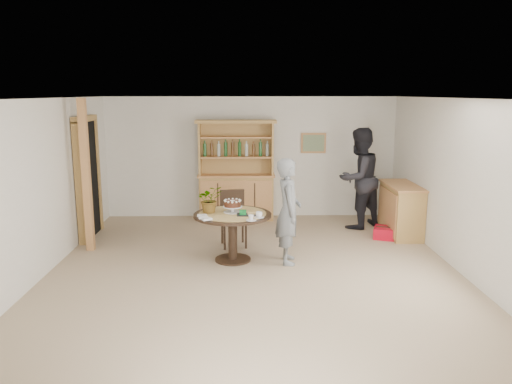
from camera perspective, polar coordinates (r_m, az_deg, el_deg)
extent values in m
plane|color=tan|center=(7.31, -0.24, -9.36)|extent=(7.00, 7.00, 0.00)
cube|color=white|center=(10.42, -0.60, 3.98)|extent=(6.00, 0.04, 2.50)
cube|color=white|center=(3.59, 0.78, -10.41)|extent=(6.00, 0.04, 2.50)
cube|color=white|center=(7.53, -23.71, 0.18)|extent=(0.04, 7.00, 2.50)
cube|color=white|center=(7.63, 22.90, 0.38)|extent=(0.04, 7.00, 2.50)
cube|color=white|center=(6.84, -0.26, 10.65)|extent=(6.00, 7.00, 0.04)
cube|color=tan|center=(10.45, 6.58, 5.58)|extent=(0.52, 0.03, 0.42)
cube|color=#59724C|center=(10.43, 6.59, 5.57)|extent=(0.44, 0.02, 0.34)
cube|color=black|center=(9.40, -18.71, 1.34)|extent=(0.10, 0.90, 2.10)
cube|color=tan|center=(8.92, -19.53, 0.79)|extent=(0.12, 0.10, 2.10)
cube|color=tan|center=(9.86, -17.75, 1.85)|extent=(0.12, 0.10, 2.10)
cube|color=tan|center=(9.28, -19.01, 7.93)|extent=(0.12, 1.10, 0.10)
cube|color=tan|center=(8.54, -18.83, 1.75)|extent=(0.12, 0.12, 2.50)
cube|color=tan|center=(10.30, -2.24, -0.63)|extent=(1.50, 0.50, 0.90)
cube|color=tan|center=(10.21, -2.26, 1.95)|extent=(1.56, 0.54, 0.04)
cube|color=tan|center=(10.24, -2.27, 5.08)|extent=(1.50, 0.04, 1.06)
cube|color=tan|center=(10.13, -6.44, 4.95)|extent=(0.04, 0.34, 1.06)
cube|color=tan|center=(10.10, 1.87, 5.00)|extent=(0.04, 0.34, 1.06)
cube|color=tan|center=(10.11, -2.28, 4.03)|extent=(1.44, 0.32, 0.03)
cube|color=tan|center=(10.07, -2.30, 6.29)|extent=(1.44, 0.32, 0.03)
cube|color=tan|center=(10.04, -2.31, 8.05)|extent=(1.62, 0.40, 0.06)
cylinder|color=#194C1E|center=(10.11, -5.47, 4.88)|extent=(0.07, 0.07, 0.28)
cylinder|color=#4C2D14|center=(10.10, -4.56, 4.89)|extent=(0.07, 0.07, 0.28)
cylinder|color=#B2BFB2|center=(10.10, -3.65, 4.89)|extent=(0.07, 0.07, 0.28)
cylinder|color=#194C1E|center=(10.09, -2.74, 4.90)|extent=(0.07, 0.07, 0.28)
cylinder|color=#4C2D14|center=(10.09, -1.83, 4.90)|extent=(0.07, 0.07, 0.28)
cylinder|color=#B2BFB2|center=(10.09, -0.92, 4.91)|extent=(0.07, 0.07, 0.28)
cylinder|color=#194C1E|center=(10.09, -0.01, 4.91)|extent=(0.07, 0.07, 0.28)
cylinder|color=#4C2D14|center=(10.10, 0.90, 4.91)|extent=(0.07, 0.07, 0.28)
cube|color=tan|center=(9.53, 16.25, -2.06)|extent=(0.50, 1.20, 0.90)
cube|color=tan|center=(9.43, 16.41, 0.71)|extent=(0.54, 1.26, 0.04)
cylinder|color=black|center=(7.68, -2.70, -2.64)|extent=(1.20, 1.20, 0.04)
cylinder|color=black|center=(7.77, -2.67, -5.29)|extent=(0.14, 0.14, 0.70)
cylinder|color=black|center=(7.88, -2.65, -7.70)|extent=(0.56, 0.56, 0.03)
cylinder|color=tan|center=(7.67, -2.70, -2.46)|extent=(1.04, 1.04, 0.01)
cube|color=black|center=(8.47, -2.56, -3.26)|extent=(0.48, 0.48, 0.04)
cube|color=black|center=(8.60, -2.74, -1.33)|extent=(0.42, 0.09, 0.46)
cube|color=black|center=(8.55, -2.76, 0.11)|extent=(0.42, 0.10, 0.05)
cube|color=black|center=(8.34, -3.61, -5.15)|extent=(0.04, 0.04, 0.44)
cube|color=black|center=(8.39, -1.16, -5.03)|extent=(0.03, 0.04, 0.44)
cube|color=black|center=(8.68, -3.89, -4.48)|extent=(0.03, 0.04, 0.44)
cube|color=black|center=(8.73, -1.53, -4.38)|extent=(0.03, 0.04, 0.44)
cylinder|color=white|center=(7.72, -2.69, -2.30)|extent=(0.28, 0.28, 0.01)
cylinder|color=white|center=(7.71, -2.69, -2.01)|extent=(0.05, 0.05, 0.08)
cylinder|color=white|center=(7.70, -2.70, -1.69)|extent=(0.30, 0.30, 0.01)
cylinder|color=#4F2416|center=(7.69, -2.70, -1.32)|extent=(0.26, 0.26, 0.09)
cylinder|color=white|center=(7.68, -2.70, -0.99)|extent=(0.08, 0.08, 0.01)
sphere|color=white|center=(7.67, -1.81, -0.99)|extent=(0.04, 0.04, 0.04)
sphere|color=white|center=(7.73, -1.92, -0.90)|extent=(0.04, 0.04, 0.04)
sphere|color=white|center=(7.78, -2.24, -0.83)|extent=(0.04, 0.04, 0.04)
sphere|color=white|center=(7.79, -2.68, -0.81)|extent=(0.04, 0.04, 0.04)
sphere|color=white|center=(7.78, -3.13, -0.83)|extent=(0.04, 0.04, 0.04)
sphere|color=white|center=(7.74, -3.46, -0.90)|extent=(0.04, 0.04, 0.04)
sphere|color=white|center=(7.68, -3.60, -1.00)|extent=(0.04, 0.04, 0.04)
sphere|color=white|center=(7.62, -3.50, -1.09)|extent=(0.04, 0.04, 0.04)
sphere|color=white|center=(7.58, -3.18, -1.16)|extent=(0.04, 0.04, 0.04)
sphere|color=white|center=(7.56, -2.73, -1.19)|extent=(0.04, 0.04, 0.04)
sphere|color=white|center=(7.57, -2.27, -1.16)|extent=(0.04, 0.04, 0.04)
sphere|color=white|center=(7.62, -1.93, -1.09)|extent=(0.04, 0.04, 0.04)
imported|color=#3F7233|center=(7.69, -5.31, -0.82)|extent=(0.47, 0.44, 0.42)
cube|color=black|center=(7.55, -1.05, -2.59)|extent=(0.30, 0.20, 0.01)
cube|color=#0C6F27|center=(7.54, -1.51, -2.34)|extent=(0.10, 0.10, 0.06)
cube|color=#0C6F27|center=(7.53, -1.51, -2.08)|extent=(0.11, 0.02, 0.01)
cylinder|color=white|center=(7.40, 0.35, -2.90)|extent=(0.15, 0.15, 0.01)
imported|color=white|center=(7.39, 0.35, -2.57)|extent=(0.10, 0.10, 0.08)
cylinder|color=white|center=(7.23, -0.56, -3.23)|extent=(0.15, 0.15, 0.01)
imported|color=white|center=(7.22, -0.56, -2.92)|extent=(0.08, 0.08, 0.07)
cube|color=white|center=(7.50, -6.18, -2.68)|extent=(0.14, 0.08, 0.03)
cube|color=white|center=(7.38, -6.03, -2.91)|extent=(0.16, 0.11, 0.03)
cube|color=white|center=(7.28, -5.62, -3.10)|extent=(0.16, 0.14, 0.03)
imported|color=slate|center=(7.59, 3.71, -2.20)|extent=(0.39, 0.59, 1.62)
imported|color=black|center=(9.74, 11.67, 1.54)|extent=(1.19, 1.14, 1.93)
cube|color=red|center=(9.30, 15.20, -4.56)|extent=(0.70, 0.58, 0.20)
cube|color=black|center=(9.27, 15.24, -3.94)|extent=(0.54, 0.23, 0.01)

